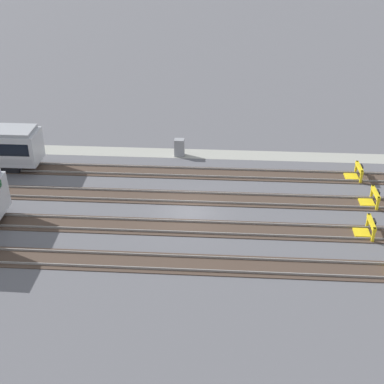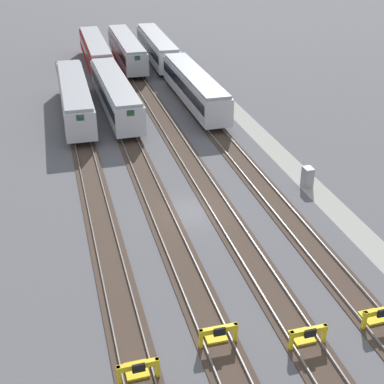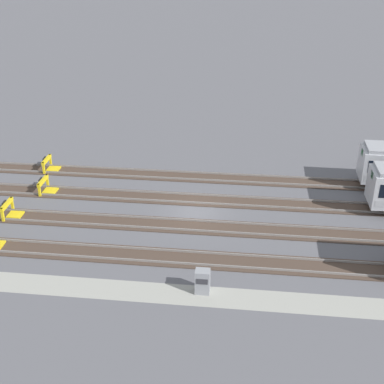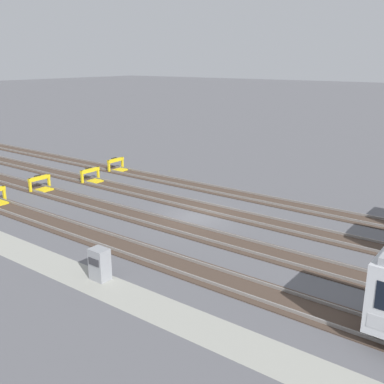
{
  "view_description": "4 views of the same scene",
  "coord_description": "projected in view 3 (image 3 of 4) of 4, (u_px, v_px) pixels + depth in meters",
  "views": [
    {
      "loc": [
        -2.43,
        34.23,
        21.46
      ],
      "look_at": [
        -0.27,
        0.0,
        1.8
      ],
      "focal_mm": 50.0,
      "sensor_mm": 36.0,
      "label": 1
    },
    {
      "loc": [
        -31.98,
        8.69,
        19.52
      ],
      "look_at": [
        -0.27,
        0.0,
        1.8
      ],
      "focal_mm": 50.0,
      "sensor_mm": 36.0,
      "label": 2
    },
    {
      "loc": [
        3.89,
        -36.12,
        20.43
      ],
      "look_at": [
        -0.27,
        0.0,
        1.8
      ],
      "focal_mm": 50.0,
      "sensor_mm": 36.0,
      "label": 3
    },
    {
      "loc": [
        16.97,
        -23.02,
        10.31
      ],
      "look_at": [
        -0.27,
        0.0,
        1.8
      ],
      "focal_mm": 42.0,
      "sensor_mm": 36.0,
      "label": 4
    }
  ],
  "objects": [
    {
      "name": "ground_plane",
      "position": [
        195.0,
        213.0,
        41.64
      ],
      "size": [
        400.0,
        400.0,
        0.0
      ],
      "primitive_type": "plane",
      "color": "#5B5B60"
    },
    {
      "name": "service_walkway",
      "position": [
        177.0,
        294.0,
        32.59
      ],
      "size": [
        54.0,
        2.0,
        0.01
      ],
      "primitive_type": "cube",
      "color": "#9E9E93",
      "rests_on": "ground"
    },
    {
      "name": "rail_track_nearest",
      "position": [
        185.0,
        258.0,
        35.97
      ],
      "size": [
        90.0,
        2.23,
        0.21
      ],
      "color": "#47382D",
      "rests_on": "ground"
    },
    {
      "name": "rail_track_near_inner",
      "position": [
        192.0,
        226.0,
        39.74
      ],
      "size": [
        90.0,
        2.24,
        0.21
      ],
      "color": "#47382D",
      "rests_on": "ground"
    },
    {
      "name": "rail_track_middle",
      "position": [
        198.0,
        199.0,
        43.51
      ],
      "size": [
        90.0,
        2.24,
        0.21
      ],
      "color": "#47382D",
      "rests_on": "ground"
    },
    {
      "name": "rail_track_far_inner",
      "position": [
        203.0,
        177.0,
        47.28
      ],
      "size": [
        90.0,
        2.23,
        0.21
      ],
      "color": "#47382D",
      "rests_on": "ground"
    },
    {
      "name": "bumper_stop_near_inner_track",
      "position": [
        11.0,
        210.0,
        40.95
      ],
      "size": [
        1.35,
        2.0,
        1.22
      ],
      "color": "yellow",
      "rests_on": "ground"
    },
    {
      "name": "bumper_stop_middle_track",
      "position": [
        46.0,
        186.0,
        44.59
      ],
      "size": [
        1.35,
        2.0,
        1.22
      ],
      "color": "yellow",
      "rests_on": "ground"
    },
    {
      "name": "bumper_stop_far_inner_track",
      "position": [
        50.0,
        165.0,
        48.49
      ],
      "size": [
        1.35,
        2.0,
        1.22
      ],
      "color": "yellow",
      "rests_on": "ground"
    },
    {
      "name": "electrical_cabinet",
      "position": [
        203.0,
        281.0,
        32.43
      ],
      "size": [
        0.9,
        0.73,
        1.6
      ],
      "color": "gray",
      "rests_on": "ground"
    }
  ]
}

